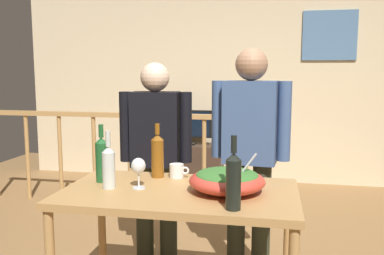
{
  "coord_description": "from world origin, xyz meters",
  "views": [
    {
      "loc": [
        0.4,
        -2.74,
        1.44
      ],
      "look_at": [
        -0.09,
        -0.23,
        1.1
      ],
      "focal_mm": 38.69,
      "sensor_mm": 36.0,
      "label": 1
    }
  ],
  "objects_px": {
    "tv_console": "(188,164)",
    "flat_screen_tv": "(187,124)",
    "serving_table": "(179,205)",
    "wine_bottle_clear": "(109,166)",
    "wine_bottle_green": "(102,158)",
    "stair_railing": "(149,148)",
    "wine_bottle_amber": "(158,155)",
    "person_standing_left": "(156,150)",
    "person_standing_right": "(250,144)",
    "salad_bowl": "(227,180)",
    "wine_bottle_dark": "(233,180)",
    "mug_white": "(177,171)",
    "wine_glass": "(138,167)",
    "framed_picture": "(330,35)"
  },
  "relations": [
    {
      "from": "tv_console",
      "to": "flat_screen_tv",
      "type": "bearing_deg",
      "value": -90.0
    },
    {
      "from": "tv_console",
      "to": "serving_table",
      "type": "height_order",
      "value": "serving_table"
    },
    {
      "from": "wine_bottle_clear",
      "to": "wine_bottle_green",
      "type": "xyz_separation_m",
      "value": [
        -0.09,
        0.12,
        0.01
      ]
    },
    {
      "from": "stair_railing",
      "to": "wine_bottle_amber",
      "type": "bearing_deg",
      "value": -71.33
    },
    {
      "from": "tv_console",
      "to": "wine_bottle_clear",
      "type": "distance_m",
      "value": 3.1
    },
    {
      "from": "flat_screen_tv",
      "to": "serving_table",
      "type": "bearing_deg",
      "value": -79.05
    },
    {
      "from": "person_standing_left",
      "to": "person_standing_right",
      "type": "bearing_deg",
      "value": 174.3
    },
    {
      "from": "salad_bowl",
      "to": "person_standing_right",
      "type": "relative_size",
      "value": 0.26
    },
    {
      "from": "person_standing_left",
      "to": "salad_bowl",
      "type": "bearing_deg",
      "value": 124.38
    },
    {
      "from": "tv_console",
      "to": "wine_bottle_amber",
      "type": "height_order",
      "value": "wine_bottle_amber"
    },
    {
      "from": "tv_console",
      "to": "wine_bottle_dark",
      "type": "relative_size",
      "value": 2.55
    },
    {
      "from": "stair_railing",
      "to": "person_standing_left",
      "type": "bearing_deg",
      "value": -70.83
    },
    {
      "from": "tv_console",
      "to": "stair_railing",
      "type": "bearing_deg",
      "value": -102.21
    },
    {
      "from": "wine_bottle_clear",
      "to": "wine_bottle_green",
      "type": "height_order",
      "value": "wine_bottle_green"
    },
    {
      "from": "wine_bottle_green",
      "to": "mug_white",
      "type": "bearing_deg",
      "value": 23.17
    },
    {
      "from": "flat_screen_tv",
      "to": "wine_bottle_amber",
      "type": "height_order",
      "value": "wine_bottle_amber"
    },
    {
      "from": "salad_bowl",
      "to": "wine_bottle_green",
      "type": "distance_m",
      "value": 0.75
    },
    {
      "from": "flat_screen_tv",
      "to": "wine_bottle_amber",
      "type": "bearing_deg",
      "value": -82.02
    },
    {
      "from": "salad_bowl",
      "to": "wine_bottle_dark",
      "type": "xyz_separation_m",
      "value": [
        0.06,
        -0.28,
        0.07
      ]
    },
    {
      "from": "salad_bowl",
      "to": "wine_bottle_dark",
      "type": "bearing_deg",
      "value": -77.93
    },
    {
      "from": "wine_glass",
      "to": "wine_bottle_green",
      "type": "bearing_deg",
      "value": 159.41
    },
    {
      "from": "framed_picture",
      "to": "flat_screen_tv",
      "type": "xyz_separation_m",
      "value": [
        -1.73,
        -0.32,
        -1.11
      ]
    },
    {
      "from": "flat_screen_tv",
      "to": "person_standing_left",
      "type": "distance_m",
      "value": 2.24
    },
    {
      "from": "wine_glass",
      "to": "wine_bottle_dark",
      "type": "bearing_deg",
      "value": -24.73
    },
    {
      "from": "wine_bottle_green",
      "to": "mug_white",
      "type": "distance_m",
      "value": 0.46
    },
    {
      "from": "tv_console",
      "to": "mug_white",
      "type": "xyz_separation_m",
      "value": [
        0.5,
        -2.72,
        0.58
      ]
    },
    {
      "from": "serving_table",
      "to": "wine_bottle_amber",
      "type": "bearing_deg",
      "value": 127.7
    },
    {
      "from": "wine_bottle_dark",
      "to": "wine_bottle_clear",
      "type": "relative_size",
      "value": 1.09
    },
    {
      "from": "stair_railing",
      "to": "tv_console",
      "type": "xyz_separation_m",
      "value": [
        0.21,
        0.98,
        -0.38
      ]
    },
    {
      "from": "flat_screen_tv",
      "to": "salad_bowl",
      "type": "bearing_deg",
      "value": -74.19
    },
    {
      "from": "wine_bottle_amber",
      "to": "tv_console",
      "type": "bearing_deg",
      "value": 97.89
    },
    {
      "from": "tv_console",
      "to": "wine_bottle_amber",
      "type": "xyz_separation_m",
      "value": [
        0.38,
        -2.74,
        0.68
      ]
    },
    {
      "from": "wine_bottle_green",
      "to": "mug_white",
      "type": "height_order",
      "value": "wine_bottle_green"
    },
    {
      "from": "framed_picture",
      "to": "salad_bowl",
      "type": "bearing_deg",
      "value": -105.38
    },
    {
      "from": "wine_bottle_clear",
      "to": "person_standing_left",
      "type": "relative_size",
      "value": 0.21
    },
    {
      "from": "person_standing_left",
      "to": "person_standing_right",
      "type": "xyz_separation_m",
      "value": [
        0.68,
        0.0,
        0.07
      ]
    },
    {
      "from": "stair_railing",
      "to": "wine_glass",
      "type": "bearing_deg",
      "value": -74.55
    },
    {
      "from": "serving_table",
      "to": "wine_glass",
      "type": "distance_m",
      "value": 0.31
    },
    {
      "from": "tv_console",
      "to": "mug_white",
      "type": "bearing_deg",
      "value": -79.65
    },
    {
      "from": "stair_railing",
      "to": "flat_screen_tv",
      "type": "relative_size",
      "value": 4.58
    },
    {
      "from": "wine_bottle_clear",
      "to": "mug_white",
      "type": "bearing_deg",
      "value": 43.11
    },
    {
      "from": "mug_white",
      "to": "person_standing_left",
      "type": "distance_m",
      "value": 0.54
    },
    {
      "from": "flat_screen_tv",
      "to": "mug_white",
      "type": "relative_size",
      "value": 5.21
    },
    {
      "from": "person_standing_left",
      "to": "person_standing_right",
      "type": "height_order",
      "value": "person_standing_right"
    },
    {
      "from": "tv_console",
      "to": "person_standing_right",
      "type": "height_order",
      "value": "person_standing_right"
    },
    {
      "from": "wine_bottle_clear",
      "to": "flat_screen_tv",
      "type": "bearing_deg",
      "value": 93.43
    },
    {
      "from": "wine_bottle_green",
      "to": "person_standing_right",
      "type": "distance_m",
      "value": 1.05
    },
    {
      "from": "wine_glass",
      "to": "mug_white",
      "type": "relative_size",
      "value": 1.41
    },
    {
      "from": "stair_railing",
      "to": "wine_glass",
      "type": "height_order",
      "value": "stair_railing"
    },
    {
      "from": "tv_console",
      "to": "wine_bottle_dark",
      "type": "xyz_separation_m",
      "value": [
        0.89,
        -3.25,
        0.69
      ]
    }
  ]
}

